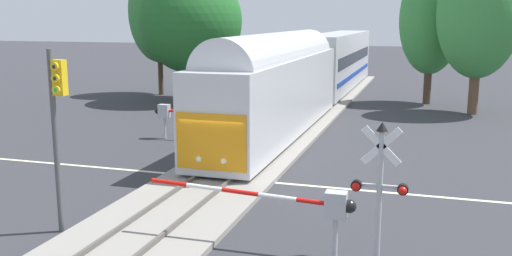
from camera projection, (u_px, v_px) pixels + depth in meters
name	position (u px, v px, depth m)	size (l,w,h in m)	color
ground_plane	(222.00, 178.00, 22.20)	(220.00, 220.00, 0.00)	#333338
road_centre_stripe	(222.00, 178.00, 22.20)	(44.00, 0.20, 0.01)	beige
railway_track	(222.00, 176.00, 22.18)	(4.40, 80.00, 0.32)	gray
commuter_train	(313.00, 69.00, 38.47)	(3.04, 41.10, 5.16)	silver
crossing_gate_near	(311.00, 204.00, 14.77)	(5.84, 0.40, 1.80)	#B7B7BC
crossing_signal_mast	(380.00, 182.00, 13.57)	(1.36, 0.44, 3.79)	#B2B2B7
crossing_gate_far	(177.00, 112.00, 29.07)	(6.14, 0.40, 1.89)	#B7B7BC
traffic_signal_median	(57.00, 112.00, 15.90)	(0.53, 0.38, 5.37)	#4C4C51
oak_far_right	(480.00, 12.00, 35.73)	(5.27, 5.27, 10.91)	brown
oak_behind_train	(191.00, 21.00, 41.42)	(7.51, 7.51, 9.86)	#4C3828
pine_left_background	(159.00, 13.00, 45.10)	(4.81, 4.81, 10.62)	#4C3828
elm_centre_background	(431.00, 19.00, 40.27)	(4.48, 4.48, 10.16)	#4C3828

